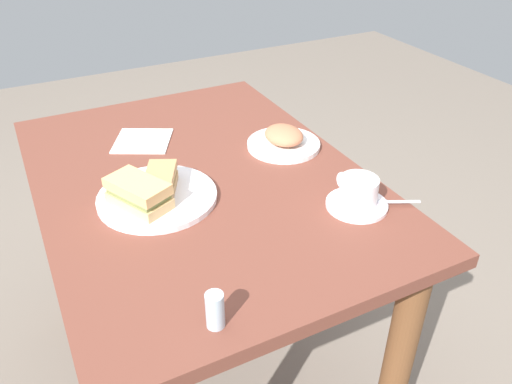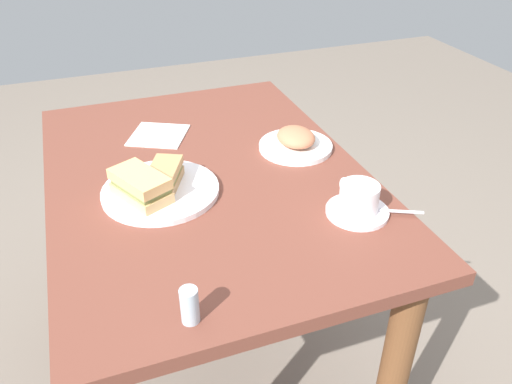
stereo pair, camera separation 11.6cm
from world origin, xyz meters
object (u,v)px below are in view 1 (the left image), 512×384
Objects in this scene: sandwich_plate at (157,197)px; coffee_cup at (358,190)px; coffee_saucer at (357,205)px; sandwich_back at (139,193)px; sandwich_front at (160,183)px; napkin at (143,141)px; side_plate at (284,145)px; dining_table at (203,221)px; spoon at (391,202)px; salt_shaker at (215,310)px.

coffee_cup is (-0.23, -0.40, 0.04)m from sandwich_plate.
coffee_cup reaches higher than coffee_saucer.
coffee_cup is at bearing 6.19° from coffee_saucer.
sandwich_front is at bearing -63.20° from sandwich_back.
sandwich_front is 1.00× the size of napkin.
sandwich_front reaches higher than side_plate.
sandwich_back reaches higher than dining_table.
sandwich_plate is at bearing 114.42° from dining_table.
spoon reaches higher than dining_table.
sandwich_back reaches higher than salt_shaker.
sandwich_back is 0.49m from coffee_cup.
dining_table is 15.59× the size of salt_shaker.
sandwich_plate is (-0.06, 0.13, 0.15)m from dining_table.
sandwich_plate is 0.06m from sandwich_back.
coffee_saucer is 0.46m from salt_shaker.
sandwich_front reaches higher than sandwich_plate.
spoon is 0.37m from side_plate.
sandwich_back reaches higher than sandwich_plate.
napkin is (0.54, 0.34, -0.00)m from coffee_saucer.
sandwich_front is 1.06× the size of coffee_saucer.
napkin is (0.21, 0.34, -0.01)m from side_plate.
sandwich_front is (0.01, -0.01, 0.03)m from sandwich_plate.
sandwich_front is 0.39m from side_plate.
sandwich_front is 2.15× the size of salt_shaker.
sandwich_back is at bearing 64.73° from coffee_saucer.
dining_table is at bearing -65.62° from sandwich_front.
sandwich_plate is at bearing 59.67° from coffee_cup.
coffee_saucer reaches higher than dining_table.
dining_table is 0.31m from side_plate.
side_plate is at bearing 11.81° from spoon.
sandwich_plate is 0.42m from salt_shaker.
sandwich_front is 1.59× the size of spoon.
sandwich_front is at bearing 59.02° from spoon.
coffee_cup reaches higher than sandwich_front.
napkin is (0.30, -0.04, -0.04)m from sandwich_front.
sandwich_plate is at bearing 103.78° from side_plate.
sandwich_back is at bearing 2.44° from salt_shaker.
dining_table is at bearing 46.29° from spoon.
sandwich_back reaches higher than spoon.
sandwich_front reaches higher than napkin.
napkin reaches higher than dining_table.
sandwich_front is 0.07m from sandwich_back.
sandwich_back is at bearing 115.21° from dining_table.
spoon is at bearing -120.98° from sandwich_front.
dining_table is at bearing 42.93° from coffee_cup.
coffee_cup is (-0.21, -0.44, -0.00)m from sandwich_back.
napkin is (0.57, 0.41, -0.01)m from spoon.
sandwich_plate is at bearing -62.68° from sandwich_back.
salt_shaker reaches higher than napkin.
side_plate is (0.12, -0.44, -0.04)m from sandwich_back.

